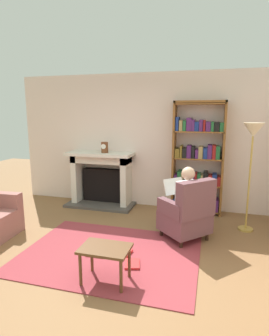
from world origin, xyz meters
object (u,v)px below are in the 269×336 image
Objects in this scene: side_table at (105,253)px; floor_lamp at (253,140)px; bookshelf at (198,160)px; mantel_clock at (105,147)px; seated_reader at (183,199)px; fireplace at (102,177)px; armchair_reading at (188,213)px.

floor_lamp reaches higher than side_table.
mantel_clock is at bearing -175.79° from bookshelf.
bookshelf reaches higher than seated_reader.
side_table is (1.10, -2.61, -0.23)m from fireplace.
mantel_clock is 2.10m from seated_reader.
fireplace is at bearing -178.96° from bookshelf.
mantel_clock is at bearing -78.51° from seated_reader.
floor_lamp is (1.71, 2.00, 1.14)m from side_table.
floor_lamp is (2.81, -0.61, 0.91)m from fireplace.
fireplace is 0.79× the size of floor_lamp.
seated_reader is at bearing 63.71° from side_table.
mantel_clock is 1.86m from bookshelf.
fireplace is 2.00m from bookshelf.
mantel_clock is 0.39× the size of side_table.
mantel_clock is at bearing 169.21° from floor_lamp.
floor_lamp is at bearing -12.31° from fireplace.
side_table is at bearing 13.40° from armchair_reading.
mantel_clock is 2.76m from floor_lamp.
bookshelf is at bearing -138.74° from armchair_reading.
bookshelf is (1.84, 0.14, -0.20)m from mantel_clock.
side_table is at bearing -68.60° from mantel_clock.
armchair_reading is (-0.06, -1.29, -0.61)m from bookshelf.
seated_reader is at bearing -32.26° from mantel_clock.
seated_reader is (1.70, -1.07, -0.62)m from mantel_clock.
armchair_reading is 0.23m from seated_reader.
seated_reader is (-0.14, -1.21, -0.41)m from bookshelf.
bookshelf reaches higher than mantel_clock.
fireplace is at bearing 167.69° from floor_lamp.
mantel_clock is 2.84m from side_table.
bookshelf is at bearing -142.90° from seated_reader.
armchair_reading is 0.85× the size of seated_reader.
floor_lamp is (2.70, -0.51, 0.27)m from mantel_clock.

